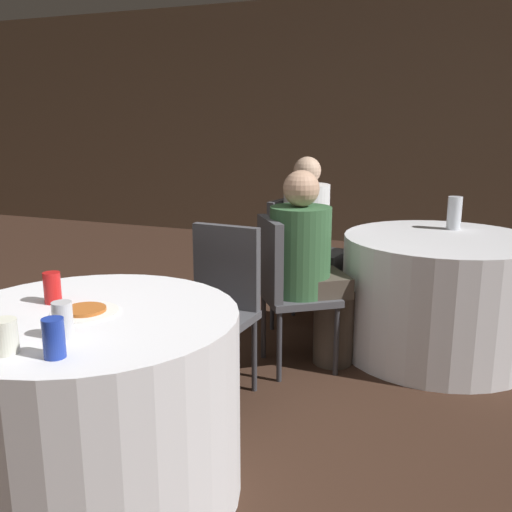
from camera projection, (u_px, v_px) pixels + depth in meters
The scene contains 15 objects.
ground_plane at pixel (75, 491), 2.26m from camera, with size 16.00×16.00×0.00m, color #382319.
wall_back at pixel (356, 123), 6.60m from camera, with size 16.00×0.06×2.80m.
table_near at pixel (96, 406), 2.18m from camera, with size 1.10×1.10×0.74m.
table_far at pixel (439, 295), 3.55m from camera, with size 1.19×1.19×0.74m.
chair_near_north at pixel (219, 296), 2.98m from camera, with size 0.43×0.43×0.90m.
chair_far_west at pixel (293, 251), 4.00m from camera, with size 0.46×0.45×0.90m.
chair_far_southwest at pixel (284, 280), 3.27m from camera, with size 0.56×0.56×0.90m.
person_green_jacket at pixel (311, 269), 3.29m from camera, with size 0.49×0.47×1.17m.
person_white_shirt at pixel (315, 246), 3.90m from camera, with size 0.49×0.34×1.20m.
pizza_plate_near at pixel (85, 311), 2.10m from camera, with size 0.25×0.25×0.02m.
soda_can_red at pixel (52, 288), 2.20m from camera, with size 0.07×0.07×0.12m.
soda_can_blue at pixel (54, 338), 1.69m from camera, with size 0.07×0.07×0.12m.
soda_can_silver at pixel (63, 320), 1.85m from camera, with size 0.07×0.07×0.12m.
cup_near at pixel (4, 336), 1.73m from camera, with size 0.08×0.08×0.11m.
bottle_far at pixel (454, 213), 3.68m from camera, with size 0.09×0.09×0.21m.
Camera 1 is at (1.39, -1.58, 1.44)m, focal length 40.00 mm.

